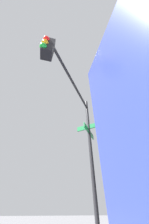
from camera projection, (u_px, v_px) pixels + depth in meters
The scene contains 1 object.
traffic_signal_near at pixel (74, 106), 3.76m from camera, with size 2.46×3.12×5.37m.
Camera 1 is at (-5.89, -2.87, 1.22)m, focal length 18.63 mm.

